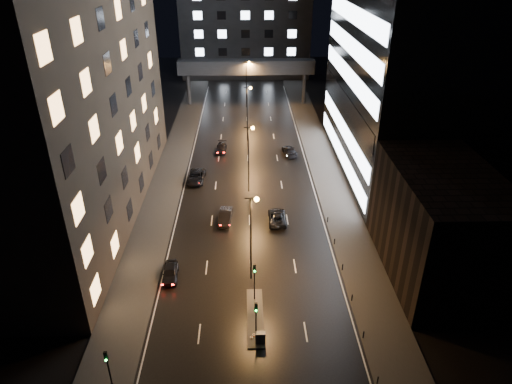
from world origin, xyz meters
TOP-DOWN VIEW (x-y plane):
  - ground at (0.00, 40.00)m, footprint 160.00×160.00m
  - sidewalk_left at (-12.50, 35.00)m, footprint 5.00×110.00m
  - sidewalk_right at (12.50, 35.00)m, footprint 5.00×110.00m
  - building_left at (-22.50, 24.00)m, footprint 15.00×48.00m
  - building_right_low at (20.00, 9.00)m, footprint 10.00×18.00m
  - building_right_glass at (25.00, 36.00)m, footprint 20.00×36.00m
  - building_far at (0.00, 98.00)m, footprint 34.00×14.00m
  - skybridge at (0.00, 70.00)m, footprint 30.00×3.00m
  - median_island at (0.30, 2.00)m, footprint 1.60×8.00m
  - traffic_signal_near at (0.30, 4.49)m, footprint 0.28×0.34m
  - traffic_signal_far at (0.30, -1.01)m, footprint 0.28×0.34m
  - traffic_signal_corner at (-11.50, -6.01)m, footprint 0.28×0.34m
  - bollard_row at (10.20, 6.50)m, footprint 0.12×25.12m
  - streetlight_near at (0.16, 8.00)m, footprint 1.45×0.50m
  - streetlight_mid_a at (0.16, 28.00)m, footprint 1.45×0.50m
  - streetlight_mid_b at (0.16, 48.00)m, footprint 1.45×0.50m
  - streetlight_far at (0.16, 68.00)m, footprint 1.45×0.50m
  - car_away_a at (-8.80, 8.36)m, footprint 1.88×4.15m
  - car_away_b at (-3.20, 19.77)m, footprint 1.95×4.59m
  - car_away_c at (-8.06, 31.53)m, footprint 2.78×5.46m
  - car_away_d at (-4.67, 42.88)m, footprint 2.01×4.52m
  - car_toward_a at (3.61, 19.57)m, footprint 2.27×4.86m
  - car_toward_b at (7.20, 41.26)m, footprint 2.60×5.16m
  - utility_cabinet at (0.70, -1.27)m, footprint 0.90×0.52m
  - cone_a at (0.12, -0.53)m, footprint 0.41×0.41m
  - cone_b at (-0.11, -0.81)m, footprint 0.39×0.39m

SIDE VIEW (x-z plane):
  - ground at x=0.00m, z-range 0.00..0.00m
  - sidewalk_left at x=-12.50m, z-range 0.00..0.15m
  - sidewalk_right at x=12.50m, z-range 0.00..0.15m
  - median_island at x=0.30m, z-range 0.00..0.15m
  - cone_b at x=-0.11m, z-range 0.00..0.44m
  - cone_a at x=0.12m, z-range 0.00..0.49m
  - bollard_row at x=10.20m, z-range 0.00..0.90m
  - car_away_d at x=-4.67m, z-range 0.00..1.29m
  - car_toward_a at x=3.61m, z-range 0.00..1.35m
  - car_away_a at x=-8.80m, z-range 0.00..1.38m
  - utility_cabinet at x=0.70m, z-range 0.15..1.28m
  - car_toward_b at x=7.20m, z-range 0.00..1.44m
  - car_away_b at x=-3.20m, z-range 0.00..1.47m
  - car_away_c at x=-8.06m, z-range 0.00..1.48m
  - traffic_signal_corner at x=-11.50m, z-range 0.74..5.14m
  - traffic_signal_near at x=0.30m, z-range 0.89..5.29m
  - traffic_signal_far at x=0.30m, z-range 0.89..5.29m
  - building_right_low at x=20.00m, z-range 0.00..12.00m
  - streetlight_near at x=0.16m, z-range 1.42..11.57m
  - streetlight_mid_a at x=0.16m, z-range 1.42..11.57m
  - streetlight_mid_b at x=0.16m, z-range 1.42..11.57m
  - streetlight_far at x=0.16m, z-range 1.42..11.57m
  - skybridge at x=0.00m, z-range 3.34..13.34m
  - building_far at x=0.00m, z-range 0.00..25.00m
  - building_left at x=-22.50m, z-range 0.00..40.00m
  - building_right_glass at x=25.00m, z-range 0.00..45.00m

